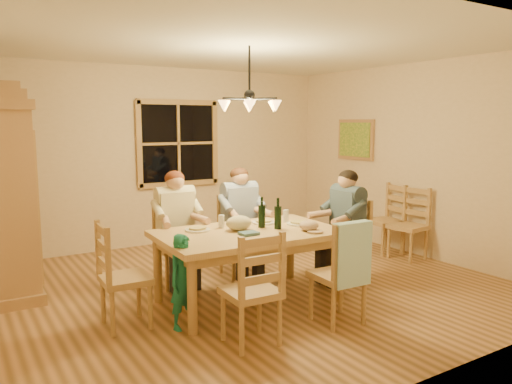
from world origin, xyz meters
TOP-DOWN VIEW (x-y plane):
  - floor at (0.00, 0.00)m, footprint 5.50×5.50m
  - ceiling at (0.00, 0.00)m, footprint 5.50×5.00m
  - wall_back at (0.00, 2.50)m, footprint 5.50×0.02m
  - wall_right at (2.75, 0.00)m, footprint 0.02×5.00m
  - window at (0.20, 2.47)m, footprint 1.30×0.06m
  - painting at (2.71, 1.20)m, footprint 0.06×0.78m
  - chandelier at (-0.00, 0.00)m, footprint 0.77×0.68m
  - dining_table at (-0.27, -0.43)m, footprint 1.91×1.21m
  - chair_far_left at (-0.70, 0.46)m, footprint 0.46×0.44m
  - chair_far_right at (0.12, 0.43)m, footprint 0.46×0.44m
  - chair_near_left at (-0.77, -1.29)m, footprint 0.46×0.44m
  - chair_near_right at (0.16, -1.33)m, footprint 0.46×0.44m
  - chair_end_left at (-1.57, -0.38)m, footprint 0.44×0.46m
  - chair_end_right at (1.02, -0.48)m, footprint 0.44×0.46m
  - adult_woman at (-0.70, 0.46)m, footprint 0.41×0.43m
  - adult_plaid_man at (0.12, 0.43)m, footprint 0.41×0.43m
  - adult_slate_man at (1.02, -0.48)m, footprint 0.43×0.41m
  - towel at (0.15, -1.52)m, footprint 0.38×0.12m
  - wine_bottle_a at (-0.06, -0.35)m, footprint 0.08×0.08m
  - wine_bottle_b at (0.04, -0.50)m, footprint 0.08×0.08m
  - plate_woman at (-0.72, -0.14)m, footprint 0.26×0.26m
  - plate_plaid at (0.07, -0.18)m, footprint 0.26×0.26m
  - plate_slate at (0.36, -0.44)m, footprint 0.26×0.26m
  - wine_glass_a at (-0.44, -0.14)m, footprint 0.06×0.06m
  - wine_glass_b at (0.32, -0.26)m, footprint 0.06×0.06m
  - cap at (0.26, -0.75)m, footprint 0.20×0.20m
  - napkin at (-0.37, -0.59)m, footprint 0.19×0.15m
  - cloth_bundle at (-0.34, -0.34)m, footprint 0.28×0.22m
  - child at (-1.12, -0.70)m, footprint 0.37×0.29m
  - chair_spare_front at (2.45, -0.16)m, footprint 0.46×0.48m
  - chair_spare_back at (2.45, 0.26)m, footprint 0.48×0.50m

SIDE VIEW (x-z plane):
  - floor at x=0.00m, z-range 0.00..0.00m
  - chair_far_left at x=-0.70m, z-range -0.19..0.80m
  - chair_far_right at x=0.12m, z-range -0.19..0.80m
  - chair_near_left at x=-0.77m, z-range -0.19..0.80m
  - chair_near_right at x=0.16m, z-range -0.19..0.80m
  - chair_end_left at x=-1.57m, z-range -0.19..0.80m
  - chair_end_right at x=1.02m, z-range -0.19..0.80m
  - chair_spare_front at x=2.45m, z-range -0.19..0.80m
  - chair_spare_back at x=2.45m, z-range -0.19..0.80m
  - child at x=-1.12m, z-range 0.00..0.88m
  - dining_table at x=-0.27m, z-range 0.28..1.04m
  - towel at x=0.15m, z-range 0.41..0.99m
  - plate_woman at x=-0.72m, z-range 0.76..0.78m
  - plate_plaid at x=0.07m, z-range 0.76..0.78m
  - plate_slate at x=0.36m, z-range 0.76..0.78m
  - napkin at x=-0.37m, z-range 0.76..0.79m
  - cap at x=0.26m, z-range 0.76..0.87m
  - wine_glass_a at x=-0.44m, z-range 0.76..0.90m
  - wine_glass_b at x=0.32m, z-range 0.76..0.90m
  - cloth_bundle at x=-0.34m, z-range 0.76..0.91m
  - adult_woman at x=-0.70m, z-range 0.40..1.28m
  - adult_plaid_man at x=0.12m, z-range 0.40..1.28m
  - adult_slate_man at x=1.02m, z-range 0.40..1.28m
  - wine_bottle_a at x=-0.06m, z-range 0.76..1.09m
  - wine_bottle_b at x=0.04m, z-range 0.76..1.09m
  - wall_back at x=0.00m, z-range 0.00..2.70m
  - wall_right at x=2.75m, z-range 0.00..2.70m
  - window at x=0.20m, z-range 0.90..2.20m
  - painting at x=2.71m, z-range 1.28..1.92m
  - chandelier at x=0.00m, z-range 1.72..2.43m
  - ceiling at x=0.00m, z-range 2.69..2.71m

